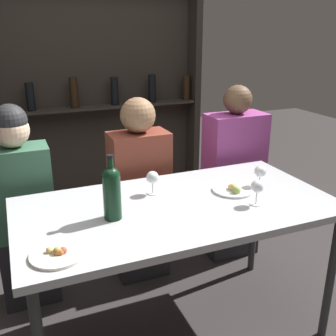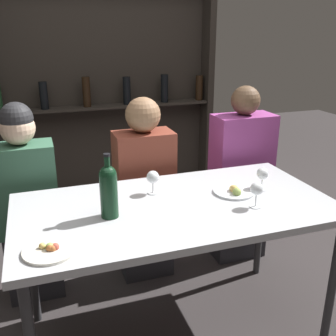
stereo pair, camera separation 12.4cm
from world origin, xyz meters
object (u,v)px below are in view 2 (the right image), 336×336
seated_person_left (28,208)px  seated_person_right (240,181)px  food_plate_1 (234,191)px  wine_glass_1 (153,178)px  seated_person_center (145,194)px  wine_glass_2 (263,174)px  food_plate_0 (50,250)px  wine_bottle (109,189)px  wine_glass_0 (257,190)px

seated_person_left → seated_person_right: (1.42, 0.00, -0.01)m
food_plate_1 → seated_person_left: 1.22m
wine_glass_1 → seated_person_left: seated_person_left is taller
food_plate_1 → seated_person_center: size_ratio=0.18×
wine_glass_1 → wine_glass_2: 0.59m
seated_person_left → seated_person_center: 0.72m
food_plate_0 → seated_person_right: 1.59m
wine_glass_2 → seated_person_left: 1.38m
wine_bottle → seated_person_right: bearing=31.4°
wine_glass_1 → seated_person_left: bearing=145.8°
wine_glass_0 → wine_glass_1: wine_glass_0 is taller
wine_glass_0 → seated_person_right: bearing=65.3°
wine_bottle → seated_person_center: (0.34, 0.64, -0.34)m
wine_glass_1 → wine_glass_2: wine_glass_1 is taller
wine_glass_0 → food_plate_1: wine_glass_0 is taller
food_plate_1 → seated_person_right: seated_person_right is taller
seated_person_center → seated_person_right: 0.70m
food_plate_1 → seated_person_right: 0.72m
wine_glass_0 → seated_person_center: seated_person_center is taller
seated_person_left → food_plate_0: bearing=-83.5°
wine_bottle → wine_glass_1: 0.34m
food_plate_0 → seated_person_right: bearing=33.1°
wine_glass_2 → wine_bottle: bearing=-176.2°
wine_glass_2 → seated_person_left: (-1.22, 0.58, -0.27)m
food_plate_0 → wine_glass_0: bearing=5.9°
wine_glass_0 → wine_glass_2: wine_glass_0 is taller
wine_glass_0 → seated_person_left: seated_person_left is taller
wine_glass_2 → food_plate_1: (-0.16, 0.00, -0.07)m
seated_person_center → wine_glass_0: bearing=-65.3°
wine_bottle → seated_person_right: (1.04, 0.64, -0.33)m
wine_bottle → food_plate_1: (0.67, 0.06, -0.13)m
seated_person_left → wine_glass_1: bearing=-34.2°
seated_person_center → food_plate_0: bearing=-125.8°
wine_bottle → food_plate_1: size_ratio=1.41×
wine_bottle → seated_person_right: 1.27m
food_plate_0 → food_plate_1: (0.95, 0.28, 0.00)m
food_plate_0 → wine_bottle: bearing=39.0°
food_plate_1 → seated_person_center: bearing=119.8°
wine_glass_2 → seated_person_right: 0.68m
wine_glass_0 → seated_person_center: bearing=114.7°
seated_person_left → seated_person_right: seated_person_right is taller
wine_bottle → seated_person_left: bearing=120.7°
wine_glass_1 → food_plate_0: wine_glass_1 is taller
food_plate_0 → seated_person_right: (1.32, 0.86, -0.20)m
wine_glass_1 → wine_glass_2: size_ratio=1.01×
food_plate_1 → seated_person_left: size_ratio=0.18×
wine_bottle → seated_person_left: (-0.38, 0.64, -0.32)m
wine_glass_2 → food_plate_1: 0.18m
food_plate_0 → seated_person_center: seated_person_center is taller
wine_glass_1 → seated_person_center: bearing=80.5°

